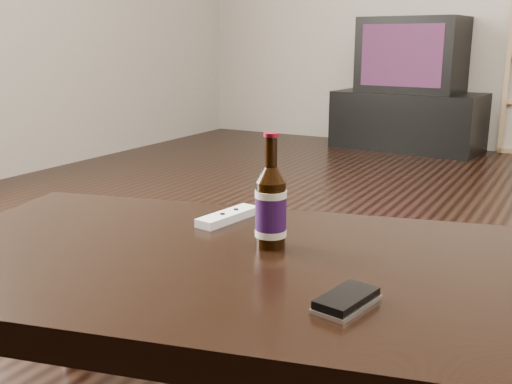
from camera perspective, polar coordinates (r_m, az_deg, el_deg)
The scene contains 7 objects.
floor at distance 1.70m, azimuth 13.95°, elevation -12.98°, with size 5.00×6.00×0.01m, color black.
tv_stand at distance 4.46m, azimuth 14.29°, elevation 6.62°, with size 1.02×0.51×0.41m, color black.
tv at distance 4.43m, azimuth 14.65°, elevation 12.52°, with size 0.72×0.48×0.51m.
coffee_table at distance 1.06m, azimuth -3.46°, elevation -8.74°, with size 1.19×0.86×0.40m.
beer_bottle at distance 1.06m, azimuth 1.42°, elevation -1.49°, with size 0.07×0.07×0.21m.
phone at distance 0.85m, azimuth 8.61°, elevation -10.19°, with size 0.07×0.11×0.02m.
remote at distance 1.23m, azimuth -2.68°, elevation -2.34°, with size 0.07×0.16×0.02m.
Camera 1 is at (0.37, -1.47, 0.76)m, focal length 42.00 mm.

